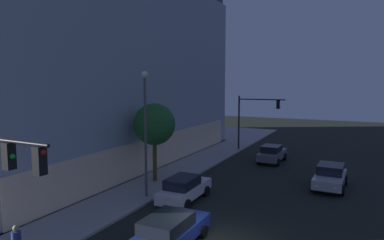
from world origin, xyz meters
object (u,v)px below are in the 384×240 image
at_px(modern_building, 40,62).
at_px(car_blue, 170,231).
at_px(car_white, 184,189).
at_px(traffic_light_far_corner, 254,113).
at_px(sidewalk_tree, 154,125).
at_px(car_grey, 272,154).
at_px(street_lamp_sidewalk, 145,119).
at_px(car_silver, 330,176).

relative_size(modern_building, car_blue, 6.80).
relative_size(modern_building, car_white, 6.97).
bearing_deg(car_white, modern_building, 72.44).
bearing_deg(car_blue, traffic_light_far_corner, 6.87).
height_order(sidewalk_tree, car_grey, sidewalk_tree).
xyz_separation_m(traffic_light_far_corner, car_grey, (-4.19, -3.03, -3.36)).
xyz_separation_m(car_blue, car_grey, (18.99, -0.24, 0.03)).
bearing_deg(street_lamp_sidewalk, traffic_light_far_corner, -5.97).
distance_m(traffic_light_far_corner, car_silver, 13.87).
bearing_deg(car_silver, sidewalk_tree, 110.51).
height_order(street_lamp_sidewalk, car_white, street_lamp_sidewalk).
distance_m(car_white, car_silver, 10.71).
height_order(street_lamp_sidewalk, car_grey, street_lamp_sidewalk).
xyz_separation_m(sidewalk_tree, car_grey, (10.61, -6.30, -3.57)).
relative_size(sidewalk_tree, car_grey, 1.32).
height_order(traffic_light_far_corner, car_silver, traffic_light_far_corner).
height_order(modern_building, sidewalk_tree, modern_building).
bearing_deg(car_blue, car_silver, -24.34).
relative_size(traffic_light_far_corner, car_grey, 1.34).
relative_size(street_lamp_sidewalk, car_white, 1.71).
xyz_separation_m(car_white, car_grey, (13.27, -2.46, -0.01)).
relative_size(street_lamp_sidewalk, car_blue, 1.67).
distance_m(modern_building, car_blue, 26.50).
height_order(traffic_light_far_corner, street_lamp_sidewalk, street_lamp_sidewalk).
distance_m(traffic_light_far_corner, street_lamp_sidewalk, 18.17).
bearing_deg(car_silver, car_white, 131.52).
relative_size(traffic_light_far_corner, car_silver, 1.31).
xyz_separation_m(street_lamp_sidewalk, car_silver, (7.68, -10.48, -4.34)).
bearing_deg(car_grey, sidewalk_tree, 149.28).
relative_size(car_silver, car_grey, 1.02).
bearing_deg(street_lamp_sidewalk, car_silver, -53.74).
bearing_deg(traffic_light_far_corner, car_white, -178.13).
bearing_deg(car_silver, car_grey, 41.99).
xyz_separation_m(modern_building, street_lamp_sidewalk, (-6.83, -17.27, -4.41)).
relative_size(street_lamp_sidewalk, car_silver, 1.79).
xyz_separation_m(car_blue, car_silver, (12.82, -5.80, 0.05)).
distance_m(sidewalk_tree, car_blue, 10.95).
xyz_separation_m(sidewalk_tree, car_white, (-2.66, -3.84, -3.56)).
height_order(sidewalk_tree, car_silver, sidewalk_tree).
relative_size(sidewalk_tree, car_blue, 1.21).
xyz_separation_m(car_silver, car_grey, (6.17, 5.56, -0.02)).
xyz_separation_m(street_lamp_sidewalk, sidewalk_tree, (3.25, 1.39, -0.79)).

